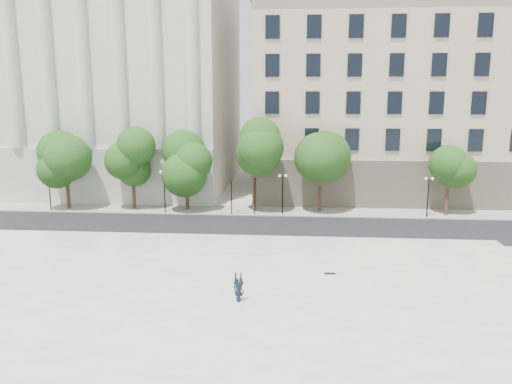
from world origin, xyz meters
TOP-DOWN VIEW (x-y plane):
  - ground at (0.00, 0.00)m, footprint 160.00×160.00m
  - plaza at (0.00, 3.00)m, footprint 44.00×22.00m
  - street at (0.00, 18.00)m, footprint 60.00×8.00m
  - far_sidewalk at (0.00, 24.00)m, footprint 60.00×4.00m
  - building_west at (-17.00, 38.57)m, footprint 31.50×27.65m
  - building_east at (20.00, 38.91)m, footprint 36.00×26.15m
  - traffic_light_west at (0.29, 22.30)m, footprint 0.39×1.62m
  - traffic_light_east at (2.55, 22.30)m, footprint 0.39×1.72m
  - person_lying at (3.32, 1.09)m, footprint 0.69×1.70m
  - skateboard at (8.59, 5.69)m, footprint 0.71×0.20m
  - street_trees at (0.28, 23.77)m, footprint 41.17×5.06m
  - lamp_posts at (-0.25, 22.60)m, footprint 37.79×0.28m

SIDE VIEW (x-z plane):
  - ground at x=0.00m, z-range 0.00..0.00m
  - street at x=0.00m, z-range 0.00..0.02m
  - far_sidewalk at x=0.00m, z-range 0.00..0.12m
  - plaza at x=0.00m, z-range 0.00..0.45m
  - skateboard at x=8.59m, z-range 0.45..0.52m
  - person_lying at x=3.32m, z-range 0.45..0.90m
  - lamp_posts at x=-0.25m, z-range 0.72..4.96m
  - traffic_light_west at x=0.29m, z-range 1.57..5.72m
  - traffic_light_east at x=2.55m, z-range 1.59..5.78m
  - street_trees at x=0.28m, z-range 1.13..8.88m
  - building_east at x=20.00m, z-range -0.36..22.64m
  - building_west at x=-17.00m, z-range 0.09..25.69m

